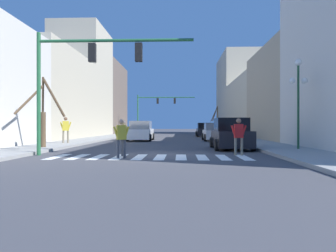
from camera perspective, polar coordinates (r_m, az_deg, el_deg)
ground_plane at (r=15.18m, az=-2.84°, el=-5.09°), size 240.00×240.00×0.00m
sidewalk_left at (r=17.22m, az=-26.54°, el=-4.24°), size 2.96×90.00×0.15m
sidewalk_right at (r=16.13m, az=22.59°, el=-4.53°), size 2.96×90.00×0.15m
building_row_left at (r=39.29m, az=-16.84°, el=5.77°), size 6.00×50.65×13.85m
building_row_right at (r=38.98m, az=17.26°, el=6.11°), size 6.00×55.55×13.51m
crosswalk_stripes at (r=14.25m, az=-3.17°, el=-5.42°), size 8.55×2.60×0.01m
traffic_signal_near at (r=15.67m, az=-14.17°, el=10.24°), size 7.20×0.28×5.65m
traffic_signal_far at (r=50.11m, az=-2.22°, el=3.68°), size 8.79×0.28×6.08m
street_lamp_right_corner at (r=18.57m, az=21.74°, el=6.56°), size 0.95×0.36×4.72m
car_at_intersection at (r=29.61m, az=-4.74°, el=-0.98°), size 2.17×4.78×1.78m
car_parked_right_far at (r=19.30m, az=10.90°, el=-1.51°), size 2.16×4.50×1.80m
car_parked_right_near at (r=29.93m, az=7.97°, el=-1.11°), size 1.96×4.81×1.60m
car_parked_left_mid at (r=40.69m, az=6.36°, el=-0.73°), size 2.06×4.25×1.71m
car_parked_right_mid at (r=48.49m, az=-4.43°, el=-0.67°), size 2.14×4.64×1.56m
pedestrian_on_left_sidewalk at (r=23.93m, az=-17.40°, el=-0.27°), size 0.77×0.36×1.81m
pedestrian_crossing_street at (r=15.34m, az=12.21°, el=-1.28°), size 0.73×0.24×1.70m
pedestrian_waiting_at_curb at (r=14.66m, az=-7.81°, el=-1.60°), size 0.37×0.65×1.59m
pedestrian_on_right_sidewalk at (r=13.87m, az=-8.13°, el=-1.57°), size 0.67×0.38×1.64m
street_tree_left_far at (r=19.86m, az=-20.89°, el=1.72°), size 2.19×1.98×4.00m
street_tree_right_mid at (r=45.27m, az=8.51°, el=0.72°), size 1.08×1.70×3.93m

